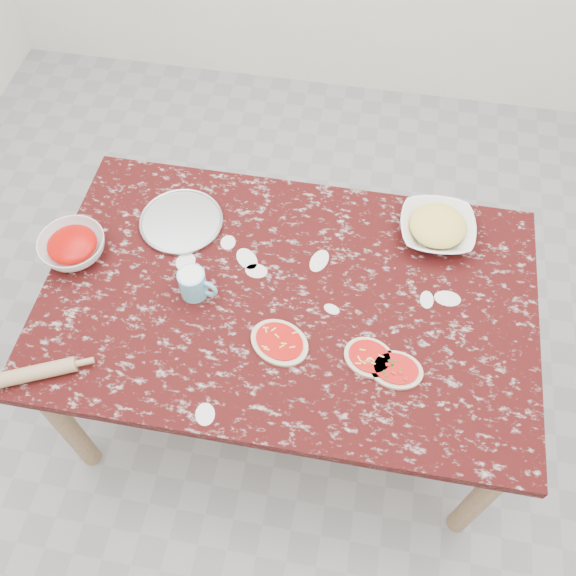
% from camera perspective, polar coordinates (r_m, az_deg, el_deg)
% --- Properties ---
extents(ground, '(4.00, 4.00, 0.00)m').
position_cam_1_polar(ground, '(2.68, 0.00, -9.38)').
color(ground, gray).
extents(worktable, '(1.60, 1.00, 0.75)m').
position_cam_1_polar(worktable, '(2.09, 0.00, -1.99)').
color(worktable, black).
rests_on(worktable, ground).
extents(pizza_tray, '(0.31, 0.31, 0.01)m').
position_cam_1_polar(pizza_tray, '(2.22, -9.75, 6.00)').
color(pizza_tray, '#B2B2B7').
rests_on(pizza_tray, worktable).
extents(sauce_bowl, '(0.27, 0.27, 0.07)m').
position_cam_1_polar(sauce_bowl, '(2.21, -19.09, 3.58)').
color(sauce_bowl, white).
rests_on(sauce_bowl, worktable).
extents(cheese_bowl, '(0.27, 0.27, 0.06)m').
position_cam_1_polar(cheese_bowl, '(2.20, 13.47, 5.29)').
color(cheese_bowl, white).
rests_on(cheese_bowl, worktable).
extents(flour_mug, '(0.13, 0.09, 0.10)m').
position_cam_1_polar(flour_mug, '(2.00, -8.63, 0.39)').
color(flour_mug, '#65BCD7').
rests_on(flour_mug, worktable).
extents(pizza_left, '(0.23, 0.21, 0.02)m').
position_cam_1_polar(pizza_left, '(1.92, -0.79, -5.00)').
color(pizza_left, beige).
rests_on(pizza_left, worktable).
extents(pizza_mid, '(0.19, 0.18, 0.02)m').
position_cam_1_polar(pizza_mid, '(1.91, 7.46, -6.32)').
color(pizza_mid, beige).
rests_on(pizza_mid, worktable).
extents(pizza_right, '(0.17, 0.13, 0.02)m').
position_cam_1_polar(pizza_right, '(1.91, 9.85, -7.39)').
color(pizza_right, beige).
rests_on(pizza_right, worktable).
extents(rolling_pin, '(0.23, 0.14, 0.05)m').
position_cam_1_polar(rolling_pin, '(2.00, -22.07, -7.19)').
color(rolling_pin, tan).
rests_on(rolling_pin, worktable).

